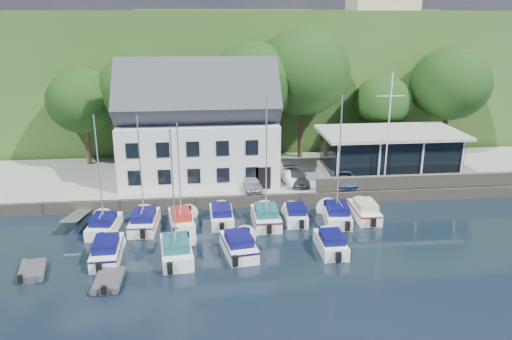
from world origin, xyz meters
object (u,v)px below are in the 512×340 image
at_px(club_pavilion, 389,152).
at_px(boat_r2_1, 173,192).
at_px(boat_r1_5, 296,213).
at_px(boat_r1_6, 339,165).
at_px(boat_r1_7, 364,209).
at_px(car_dgrey, 296,177).
at_px(flagpole, 388,131).
at_px(boat_r1_2, 179,173).
at_px(boat_r1_3, 221,214).
at_px(boat_r1_4, 266,166).
at_px(harbor_building, 199,132).
at_px(boat_r2_3, 331,241).
at_px(boat_r1_1, 141,171).
at_px(boat_r2_2, 239,243).
at_px(car_blue, 344,177).
at_px(boat_r2_0, 107,248).
at_px(dinghy_1, 108,280).
at_px(car_white, 291,177).
at_px(boat_r1_0, 100,179).
at_px(car_silver, 250,182).
at_px(dinghy_0, 32,269).

relative_size(club_pavilion, boat_r2_1, 1.40).
distance_m(boat_r1_5, boat_r1_6, 5.10).
bearing_deg(boat_r1_7, car_dgrey, 126.37).
height_order(flagpole, boat_r1_2, flagpole).
relative_size(boat_r1_3, boat_r1_7, 0.99).
distance_m(club_pavilion, boat_r1_4, 15.76).
bearing_deg(harbor_building, boat_r1_2, -98.93).
bearing_deg(boat_r2_3, boat_r1_1, 158.68).
relative_size(boat_r1_2, boat_r1_7, 1.50).
bearing_deg(boat_r2_2, club_pavilion, 31.81).
distance_m(boat_r1_5, boat_r2_3, 5.54).
height_order(boat_r1_2, boat_r1_4, boat_r1_4).
bearing_deg(club_pavilion, boat_r1_5, -141.20).
height_order(boat_r1_5, boat_r2_1, boat_r2_1).
xyz_separation_m(boat_r1_3, boat_r1_5, (5.84, -0.36, -0.03)).
height_order(car_blue, flagpole, flagpole).
distance_m(car_blue, boat_r1_4, 10.26).
bearing_deg(boat_r1_2, boat_r2_2, -59.10).
distance_m(boat_r1_4, boat_r2_2, 6.62).
relative_size(boat_r1_5, boat_r2_3, 0.92).
distance_m(boat_r1_2, boat_r1_7, 14.98).
bearing_deg(boat_r2_0, car_blue, 26.91).
xyz_separation_m(car_dgrey, flagpole, (7.74, -1.38, 4.43)).
bearing_deg(boat_r2_2, boat_r2_3, -11.71).
relative_size(boat_r2_3, dinghy_1, 1.83).
bearing_deg(flagpole, boat_r2_0, -156.59).
relative_size(club_pavilion, car_white, 3.77).
distance_m(boat_r1_4, boat_r1_6, 5.61).
bearing_deg(boat_r2_2, boat_r2_1, 175.04).
bearing_deg(boat_r1_6, car_blue, 75.65).
height_order(harbor_building, dinghy_1, harbor_building).
bearing_deg(boat_r1_4, car_blue, 36.34).
bearing_deg(boat_r1_0, club_pavilion, 25.51).
bearing_deg(boat_r2_1, boat_r1_4, 30.37).
relative_size(car_dgrey, boat_r2_0, 0.66).
xyz_separation_m(car_silver, flagpole, (11.96, -0.37, 4.38)).
xyz_separation_m(car_dgrey, car_blue, (4.26, -0.64, 0.07)).
relative_size(boat_r2_2, dinghy_1, 2.01).
bearing_deg(boat_r2_3, boat_r2_2, 177.61).
bearing_deg(club_pavilion, boat_r2_1, -144.69).
bearing_deg(dinghy_1, club_pavilion, 36.02).
bearing_deg(boat_r1_4, boat_r2_3, -52.19).
xyz_separation_m(flagpole, boat_r1_1, (-20.60, -4.97, -1.43)).
height_order(boat_r1_1, boat_r1_3, boat_r1_1).
xyz_separation_m(car_white, dinghy_0, (-18.68, -12.84, -1.25)).
height_order(boat_r1_4, boat_r1_6, boat_r1_4).
distance_m(boat_r1_1, boat_r1_2, 2.81).
bearing_deg(boat_r2_1, club_pavilion, 28.78).
xyz_separation_m(car_silver, boat_r1_4, (0.69, -5.54, 3.12)).
xyz_separation_m(boat_r1_4, dinghy_0, (-15.63, -6.22, -4.43)).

